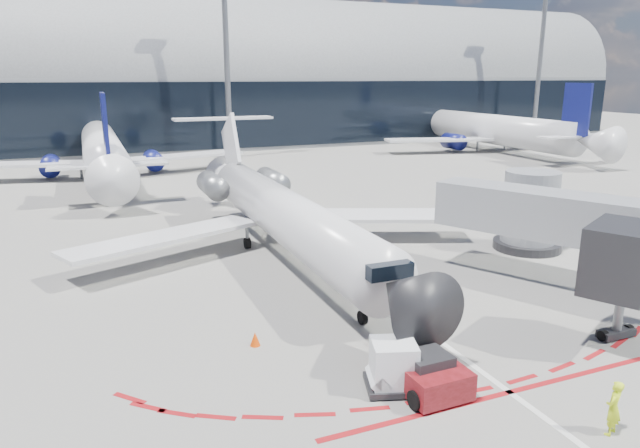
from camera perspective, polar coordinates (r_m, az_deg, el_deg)
name	(u,v)px	position (r m, az deg, el deg)	size (l,w,h in m)	color
ground	(358,281)	(29.60, 3.86, -5.75)	(260.00, 260.00, 0.00)	slate
apron_centerline	(342,269)	(31.29, 2.25, -4.57)	(0.25, 40.00, 0.01)	silver
apron_stop_bar	(510,392)	(20.90, 18.43, -15.67)	(14.00, 0.25, 0.01)	maroon
terminal_building	(168,88)	(90.68, -14.91, 13.03)	(150.00, 24.15, 24.00)	gray
jet_bridge	(555,220)	(31.95, 22.43, 0.33)	(10.03, 15.20, 4.90)	gray
light_mast_centre	(227,57)	(74.92, -9.32, 16.13)	(0.70, 0.70, 25.00)	slate
light_mast_east	(540,61)	(99.25, 21.14, 14.96)	(0.70, 0.70, 25.00)	slate
regional_jet	(279,211)	(33.75, -4.12, 1.35)	(24.80, 30.58, 7.66)	silver
pushback_tug	(422,370)	(20.25, 10.21, -14.22)	(2.27, 5.18, 1.34)	#500B0C
ramp_worker	(613,408)	(19.52, 27.29, -16.03)	(0.62, 0.41, 1.71)	#DDFE1A
uld_container	(393,366)	(19.84, 7.35, -13.92)	(2.21, 2.04, 1.71)	black
safety_cone_left	(255,339)	(22.92, -6.51, -11.34)	(0.41, 0.41, 0.57)	#E34104
bg_airliner_1	(100,122)	(64.08, -21.17, 9.48)	(34.76, 36.81, 11.25)	silver
bg_airliner_2	(489,108)	(85.06, 16.54, 11.09)	(36.62, 38.78, 11.85)	silver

